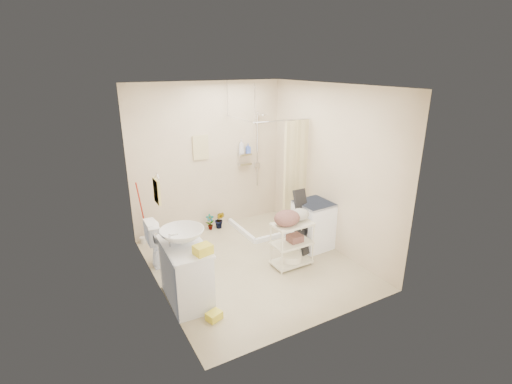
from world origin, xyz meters
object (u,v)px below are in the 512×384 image
(vanity, at_px, (186,273))
(laundry_rack, at_px, (292,240))
(washing_machine, at_px, (313,225))
(toilet, at_px, (171,241))

(vanity, height_order, laundry_rack, laundry_rack)
(vanity, xyz_separation_m, washing_machine, (2.30, 0.41, -0.00))
(vanity, distance_m, washing_machine, 2.34)
(washing_machine, distance_m, laundry_rack, 0.72)
(vanity, height_order, toilet, vanity)
(vanity, height_order, washing_machine, vanity)
(toilet, height_order, washing_machine, washing_machine)
(vanity, distance_m, laundry_rack, 1.66)
(laundry_rack, bearing_deg, washing_machine, 26.05)
(vanity, relative_size, laundry_rack, 1.08)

